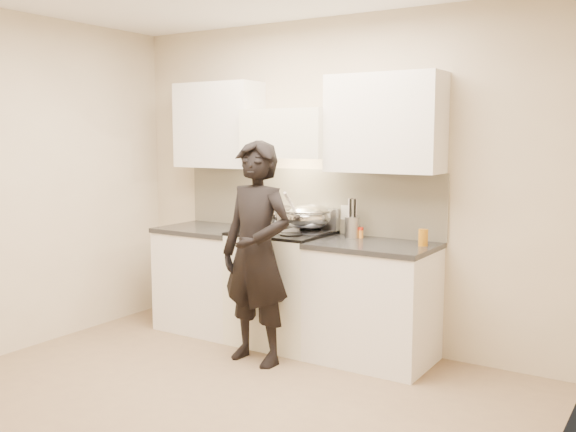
{
  "coord_description": "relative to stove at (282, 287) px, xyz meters",
  "views": [
    {
      "loc": [
        2.55,
        -2.99,
        1.72
      ],
      "look_at": [
        -0.01,
        1.05,
        1.13
      ],
      "focal_mm": 40.0,
      "sensor_mm": 36.0,
      "label": 1
    }
  ],
  "objects": [
    {
      "name": "counter_left",
      "position": [
        -0.78,
        0.0,
        -0.01
      ],
      "size": [
        0.82,
        0.67,
        0.92
      ],
      "color": "white",
      "rests_on": "ground"
    },
    {
      "name": "utensil_crock",
      "position": [
        0.56,
        0.16,
        0.54
      ],
      "size": [
        0.12,
        0.12,
        0.31
      ],
      "color": "#AAAAAA",
      "rests_on": "counter_right"
    },
    {
      "name": "wok",
      "position": [
        0.18,
        0.1,
        0.6
      ],
      "size": [
        0.42,
        0.52,
        0.34
      ],
      "color": "silver",
      "rests_on": "stove"
    },
    {
      "name": "stock_pot",
      "position": [
        -0.12,
        -0.14,
        0.57
      ],
      "size": [
        0.36,
        0.35,
        0.18
      ],
      "color": "silver",
      "rests_on": "stove"
    },
    {
      "name": "ground_plane",
      "position": [
        0.3,
        -1.42,
        -0.47
      ],
      "size": [
        4.0,
        4.0,
        0.0
      ],
      "primitive_type": "plane",
      "color": "#8A704F"
    },
    {
      "name": "room_shell",
      "position": [
        0.24,
        -1.05,
        1.12
      ],
      "size": [
        4.04,
        3.54,
        2.7
      ],
      "color": "beige",
      "rests_on": "ground"
    },
    {
      "name": "oil_glass",
      "position": [
        1.19,
        0.08,
        0.51
      ],
      "size": [
        0.07,
        0.07,
        0.12
      ],
      "color": "#AD6811",
      "rests_on": "counter_right"
    },
    {
      "name": "counter_right",
      "position": [
        0.83,
        0.0,
        -0.01
      ],
      "size": [
        0.92,
        0.67,
        0.92
      ],
      "color": "white",
      "rests_on": "ground"
    },
    {
      "name": "stove",
      "position": [
        0.0,
        0.0,
        0.0
      ],
      "size": [
        0.76,
        0.65,
        0.96
      ],
      "color": "white",
      "rests_on": "ground"
    },
    {
      "name": "spice_jar",
      "position": [
        0.64,
        0.16,
        0.49
      ],
      "size": [
        0.04,
        0.04,
        0.09
      ],
      "color": "orange",
      "rests_on": "counter_right"
    },
    {
      "name": "person",
      "position": [
        0.09,
        -0.5,
        0.37
      ],
      "size": [
        0.65,
        0.46,
        1.7
      ],
      "primitive_type": "imported",
      "rotation": [
        0.0,
        0.0,
        -0.08
      ],
      "color": "black",
      "rests_on": "ground"
    }
  ]
}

